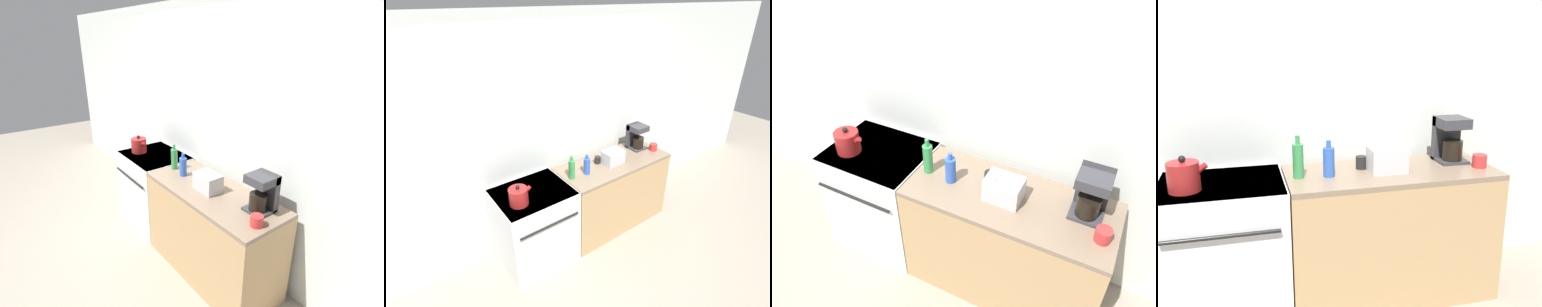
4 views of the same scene
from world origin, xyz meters
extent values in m
plane|color=gray|center=(0.00, 0.00, 0.00)|extent=(12.00, 12.00, 0.00)
cube|color=silver|center=(0.00, 0.70, 1.30)|extent=(8.00, 0.05, 2.60)
cube|color=silver|center=(-0.60, 0.32, 0.46)|extent=(0.77, 0.64, 0.91)
cube|color=black|center=(-0.60, 0.32, 0.90)|extent=(0.76, 0.63, 0.02)
cylinder|color=black|center=(-0.77, 0.19, 0.91)|extent=(0.20, 0.20, 0.01)
cylinder|color=black|center=(-0.42, 0.19, 0.91)|extent=(0.20, 0.20, 0.01)
cylinder|color=black|center=(-0.77, 0.45, 0.91)|extent=(0.20, 0.20, 0.01)
cylinder|color=black|center=(-0.42, 0.45, 0.91)|extent=(0.20, 0.20, 0.01)
cylinder|color=black|center=(-0.60, -0.03, 0.71)|extent=(0.66, 0.02, 0.02)
cube|color=tan|center=(0.50, 0.30, 0.44)|extent=(1.41, 0.60, 0.88)
cube|color=#7A6651|center=(0.50, 0.30, 0.89)|extent=(1.41, 0.60, 0.04)
cylinder|color=maroon|center=(-0.79, 0.22, 1.00)|extent=(0.18, 0.18, 0.17)
sphere|color=black|center=(-0.79, 0.22, 1.11)|extent=(0.04, 0.04, 0.04)
cylinder|color=maroon|center=(-0.71, 0.22, 1.03)|extent=(0.10, 0.04, 0.09)
cube|color=#BCBCC1|center=(0.46, 0.27, 1.00)|extent=(0.24, 0.17, 0.16)
cube|color=black|center=(0.42, 0.27, 1.07)|extent=(0.03, 0.12, 0.01)
cube|color=black|center=(0.51, 0.27, 1.07)|extent=(0.03, 0.12, 0.01)
cube|color=#333338|center=(0.98, 0.39, 0.92)|extent=(0.20, 0.22, 0.02)
cube|color=#333338|center=(0.98, 0.47, 1.07)|extent=(0.20, 0.06, 0.32)
cube|color=#333338|center=(0.98, 0.39, 1.20)|extent=(0.20, 0.22, 0.07)
cylinder|color=black|center=(0.98, 0.36, 1.00)|extent=(0.14, 0.14, 0.14)
cylinder|color=#2D56B7|center=(0.07, 0.27, 1.01)|extent=(0.07, 0.07, 0.19)
cylinder|color=#2D56B7|center=(0.07, 0.27, 1.13)|extent=(0.03, 0.03, 0.05)
cylinder|color=#338C47|center=(-0.12, 0.29, 1.02)|extent=(0.07, 0.07, 0.22)
cylinder|color=#338C47|center=(-0.12, 0.29, 1.16)|extent=(0.03, 0.03, 0.05)
cylinder|color=black|center=(0.32, 0.38, 0.96)|extent=(0.07, 0.07, 0.09)
cylinder|color=red|center=(1.11, 0.21, 0.96)|extent=(0.10, 0.10, 0.09)
camera|label=1|loc=(2.34, -1.30, 2.24)|focal=28.00mm
camera|label=2|loc=(-1.71, -1.98, 2.70)|focal=28.00mm
camera|label=3|loc=(1.05, -1.44, 2.63)|focal=35.00mm
camera|label=4|loc=(-0.45, -2.28, 1.77)|focal=40.00mm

